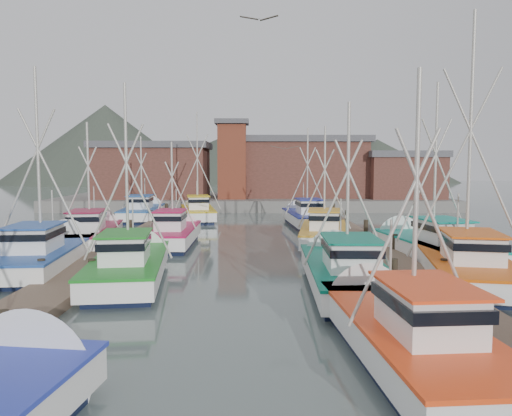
{
  "coord_description": "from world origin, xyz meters",
  "views": [
    {
      "loc": [
        0.47,
        -21.51,
        4.93
      ],
      "look_at": [
        0.53,
        5.15,
        2.6
      ],
      "focal_mm": 35.0,
      "sensor_mm": 36.0,
      "label": 1
    }
  ],
  "objects_px": {
    "boat_8": "(174,234)",
    "lookout_tower": "(232,159)",
    "boat_12": "(197,212)",
    "boat_1": "(402,331)",
    "boat_4": "(131,265)"
  },
  "relations": [
    {
      "from": "boat_8",
      "to": "lookout_tower",
      "type": "bearing_deg",
      "value": 84.01
    },
    {
      "from": "lookout_tower",
      "to": "boat_12",
      "type": "height_order",
      "value": "lookout_tower"
    },
    {
      "from": "boat_1",
      "to": "boat_8",
      "type": "xyz_separation_m",
      "value": [
        -8.73,
        17.98,
        -0.0
      ]
    },
    {
      "from": "boat_1",
      "to": "boat_8",
      "type": "relative_size",
      "value": 1.09
    },
    {
      "from": "boat_12",
      "to": "boat_8",
      "type": "bearing_deg",
      "value": -98.65
    },
    {
      "from": "boat_1",
      "to": "boat_8",
      "type": "bearing_deg",
      "value": 111.68
    },
    {
      "from": "boat_1",
      "to": "boat_12",
      "type": "height_order",
      "value": "boat_12"
    },
    {
      "from": "lookout_tower",
      "to": "boat_4",
      "type": "relative_size",
      "value": 0.93
    },
    {
      "from": "boat_1",
      "to": "boat_8",
      "type": "distance_m",
      "value": 19.99
    },
    {
      "from": "boat_1",
      "to": "boat_8",
      "type": "height_order",
      "value": "boat_1"
    },
    {
      "from": "boat_12",
      "to": "lookout_tower",
      "type": "bearing_deg",
      "value": 66.3
    },
    {
      "from": "lookout_tower",
      "to": "boat_8",
      "type": "height_order",
      "value": "lookout_tower"
    },
    {
      "from": "boat_12",
      "to": "boat_1",
      "type": "bearing_deg",
      "value": -83.66
    },
    {
      "from": "boat_4",
      "to": "boat_12",
      "type": "distance_m",
      "value": 23.27
    },
    {
      "from": "lookout_tower",
      "to": "boat_4",
      "type": "bearing_deg",
      "value": -94.79
    }
  ]
}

